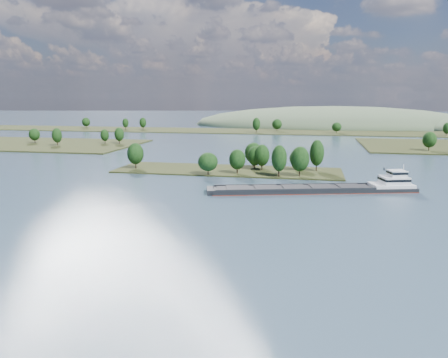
# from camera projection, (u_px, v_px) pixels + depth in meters

# --- Properties ---
(ground) EXTENTS (1800.00, 1800.00, 0.00)m
(ground) POSITION_uv_depth(u_px,v_px,m) (192.00, 203.00, 137.04)
(ground) COLOR #334A59
(ground) RESTS_ON ground
(tree_island) EXTENTS (100.00, 32.89, 14.94)m
(tree_island) POSITION_uv_depth(u_px,v_px,m) (241.00, 163.00, 191.45)
(tree_island) COLOR black
(tree_island) RESTS_ON ground
(back_shoreline) EXTENTS (900.00, 60.00, 14.91)m
(back_shoreline) POSITION_uv_depth(u_px,v_px,m) (282.00, 131.00, 404.61)
(back_shoreline) COLOR black
(back_shoreline) RESTS_ON ground
(hill_west) EXTENTS (320.00, 160.00, 44.00)m
(hill_west) POSITION_uv_depth(u_px,v_px,m) (333.00, 126.00, 491.51)
(hill_west) COLOR #485B3E
(hill_west) RESTS_ON ground
(cargo_barge) EXTENTS (73.07, 27.55, 9.92)m
(cargo_barge) POSITION_uv_depth(u_px,v_px,m) (327.00, 188.00, 152.77)
(cargo_barge) COLOR black
(cargo_barge) RESTS_ON ground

